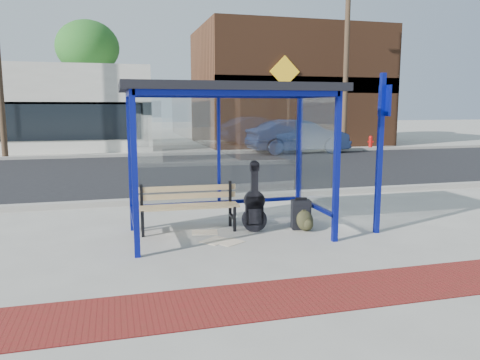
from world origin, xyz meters
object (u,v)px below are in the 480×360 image
object	(u,v)px
bench	(188,204)
parked_car	(298,136)
backpack	(305,221)
guitar_bag	(254,207)
fire_hydrant	(371,142)
suitcase	(301,215)

from	to	relation	value
bench	parked_car	xyz separation A→B (m)	(6.93, 12.16, 0.31)
backpack	parked_car	xyz separation A→B (m)	(5.03, 12.72, 0.59)
bench	backpack	bearing A→B (deg)	-14.30
bench	guitar_bag	xyz separation A→B (m)	(1.06, -0.36, -0.04)
backpack	guitar_bag	bearing A→B (deg)	156.17
guitar_bag	backpack	world-z (taller)	guitar_bag
parked_car	fire_hydrant	world-z (taller)	parked_car
guitar_bag	fire_hydrant	distance (m)	16.96
suitcase	fire_hydrant	size ratio (longest dim) A/B	0.83
guitar_bag	backpack	size ratio (longest dim) A/B	3.09
parked_car	guitar_bag	bearing A→B (deg)	152.10
guitar_bag	fire_hydrant	world-z (taller)	guitar_bag
backpack	parked_car	bearing A→B (deg)	57.94
suitcase	fire_hydrant	xyz separation A→B (m)	(9.37, 13.62, 0.11)
parked_car	fire_hydrant	xyz separation A→B (m)	(4.31, 1.03, -0.40)
guitar_bag	parked_car	size ratio (longest dim) A/B	0.24
bench	parked_car	distance (m)	14.00
bench	parked_car	world-z (taller)	parked_car
guitar_bag	suitcase	xyz separation A→B (m)	(0.81, -0.06, -0.16)
bench	parked_car	bearing A→B (deg)	62.40
parked_car	fire_hydrant	size ratio (longest dim) A/B	6.95
fire_hydrant	bench	bearing A→B (deg)	-130.44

